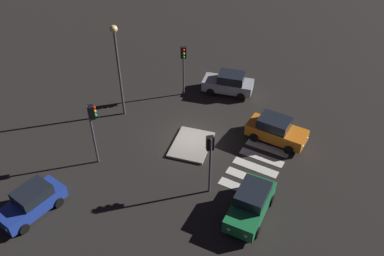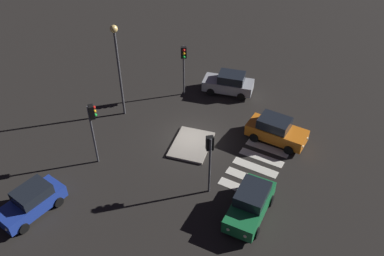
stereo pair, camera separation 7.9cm
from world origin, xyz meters
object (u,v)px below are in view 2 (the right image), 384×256
Objects in this scene: traffic_light_north at (184,59)px; traffic_light_south at (210,151)px; traffic_island at (191,145)px; car_orange at (276,130)px; street_lamp at (117,56)px; traffic_light_west at (93,120)px; car_green at (250,203)px; car_silver at (229,83)px; car_blue at (32,201)px.

traffic_light_south is at bearing 2.38° from traffic_light_north.
traffic_island is 6.30m from car_orange.
traffic_light_south reaches higher than traffic_island.
traffic_island is at bearing -96.75° from street_lamp.
traffic_light_north is 1.04× the size of traffic_light_south.
street_lamp is at bearing -67.23° from traffic_light_north.
traffic_light_west is 1.04× the size of traffic_light_north.
car_green reaches higher than car_silver.
street_lamp is (-6.97, 6.00, 4.29)m from car_silver.
car_orange is at bearing 150.31° from car_blue.
car_orange is 12.86m from street_lamp.
traffic_light_south is at bearing -40.73° from traffic_light_west.
traffic_light_west is (-12.36, 4.07, 2.67)m from car_silver.
car_blue reaches higher than traffic_island.
traffic_light_south reaches higher than car_silver.
car_silver reaches higher than traffic_island.
car_silver is at bearing -22.03° from traffic_light_south.
traffic_island is at bearing 2.60° from traffic_light_south.
traffic_light_north is (10.10, -0.93, -0.12)m from traffic_light_west.
traffic_light_north is at bearing -135.66° from car_green.
traffic_light_south reaches higher than car_green.
street_lamp reaches higher than car_green.
car_green is at bearing 11.20° from traffic_light_north.
car_blue is 6.16m from traffic_light_west.
traffic_island is at bearing 81.55° from car_silver.
car_orange is at bearing -174.36° from car_green.
car_silver is 1.03× the size of traffic_light_south.
car_orange is 0.58× the size of street_lamp.
car_green is 3.97m from traffic_light_south.
car_silver is at bearing 173.05° from car_blue.
car_green is (6.30, -11.58, 0.07)m from car_blue.
street_lamp reaches higher than car_silver.
traffic_light_north is at bearing -31.18° from street_lamp.
car_silver is 0.96× the size of traffic_light_west.
car_blue is 0.96× the size of traffic_light_south.
car_blue is at bearing 87.81° from traffic_light_south.
car_silver is at bearing -40.72° from street_lamp.
car_orange is at bearing -10.69° from traffic_light_west.
traffic_island is 0.88× the size of car_silver.
car_blue is at bearing 151.99° from traffic_island.
traffic_light_north is at bearing 34.90° from traffic_island.
street_lamp is at bearing -112.45° from car_green.
traffic_light_north is (5.51, 3.84, 3.38)m from traffic_island.
street_lamp reaches higher than car_orange.
street_lamp reaches higher than traffic_light_south.
car_green reaches higher than car_blue.
car_orange is 7.14m from car_silver.
traffic_light_west is (5.50, -0.60, 2.72)m from car_blue.
car_green is 0.98× the size of traffic_light_north.
car_green is at bearing -109.54° from street_lamp.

